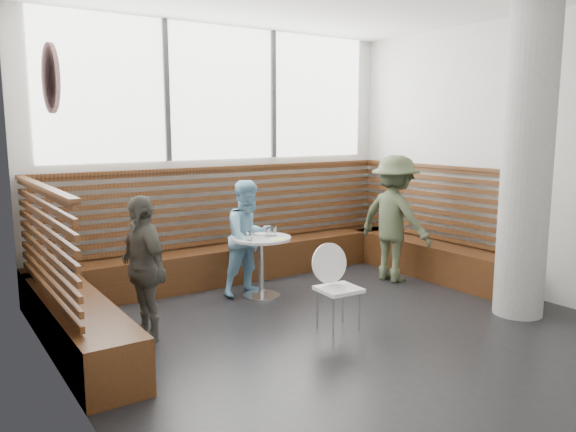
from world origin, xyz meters
TOP-DOWN VIEW (x-y plane):
  - room at (0.00, 0.00)m, footprint 5.00×5.00m
  - booth at (0.00, 1.77)m, footprint 5.00×2.50m
  - concrete_column at (1.85, -0.60)m, footprint 0.50×0.50m
  - wall_art at (-2.46, 0.40)m, footprint 0.03×0.50m
  - cafe_table at (-0.08, 1.43)m, footprint 0.69×0.69m
  - cafe_chair at (-0.02, 0.15)m, footprint 0.40×0.39m
  - adult_man at (1.70, 1.10)m, footprint 0.73×1.11m
  - child_back at (-0.15, 1.59)m, footprint 0.70×0.57m
  - child_left at (-1.66, 0.91)m, footprint 0.40×0.82m
  - plate_near at (-0.25, 1.49)m, footprint 0.20×0.20m
  - plate_far at (-0.00, 1.56)m, footprint 0.19×0.19m
  - glass_left at (-0.30, 1.32)m, footprint 0.07×0.07m
  - glass_mid at (0.01, 1.42)m, footprint 0.06×0.06m
  - glass_right at (0.09, 1.43)m, footprint 0.07×0.07m
  - menu_card at (0.00, 1.21)m, footprint 0.19×0.14m

SIDE VIEW (x-z plane):
  - booth at x=0.00m, z-range -0.31..1.13m
  - cafe_chair at x=-0.02m, z-range 0.07..0.90m
  - cafe_table at x=-0.08m, z-range 0.15..0.86m
  - child_left at x=-1.66m, z-range 0.00..1.35m
  - child_back at x=-0.15m, z-range 0.00..1.35m
  - menu_card at x=0.00m, z-range 0.71..0.71m
  - plate_far at x=0.00m, z-range 0.71..0.72m
  - plate_near at x=-0.25m, z-range 0.71..0.72m
  - glass_mid at x=0.01m, z-range 0.71..0.81m
  - glass_left at x=-0.30m, z-range 0.71..0.81m
  - glass_right at x=0.09m, z-range 0.71..0.82m
  - adult_man at x=1.70m, z-range 0.00..1.61m
  - concrete_column at x=1.85m, z-range 0.00..3.20m
  - room at x=0.00m, z-range 0.00..3.20m
  - wall_art at x=-2.46m, z-range 2.05..2.55m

